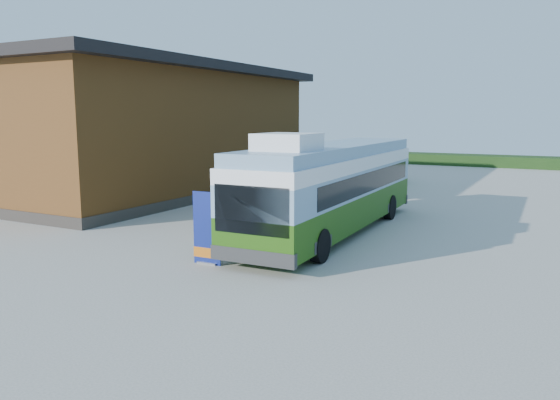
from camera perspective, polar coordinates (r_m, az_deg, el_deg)
The scene contains 10 objects.
ground at distance 19.26m, azimuth -6.81°, elevation -5.06°, with size 100.00×100.00×0.00m, color #BCB7AD.
barn at distance 33.05m, azimuth -12.07°, elevation 6.86°, with size 9.60×21.20×7.50m.
hedge at distance 53.56m, azimuth 25.02°, elevation 3.58°, with size 40.00×3.00×1.00m, color #264419.
bus at distance 21.40m, azimuth 5.51°, elevation 1.61°, with size 3.10×13.21×4.04m.
awning at distance 22.18m, azimuth -0.28°, elevation 4.52°, with size 2.94×4.65×0.54m.
banner at distance 17.08m, azimuth -7.66°, elevation -3.64°, with size 1.00×0.20×2.29m.
picnic_table at distance 20.47m, azimuth -4.72°, elevation -2.34°, with size 1.83×1.71×0.87m.
person_a at distance 31.33m, azimuth -3.85°, elevation 2.01°, with size 0.66×0.43×1.81m, color #999999.
person_b at distance 24.31m, azimuth -4.16°, elevation 0.10°, with size 0.90×0.70×1.85m, color #999999.
slurry_tanker at distance 37.69m, azimuth 9.74°, elevation 3.89°, with size 2.47×6.84×2.53m.
Camera 1 is at (10.71, -15.33, 4.59)m, focal length 35.00 mm.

